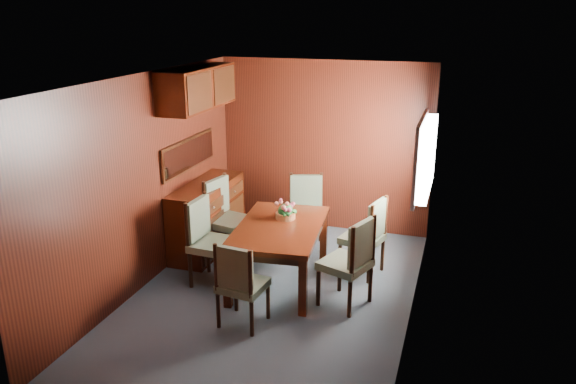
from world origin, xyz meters
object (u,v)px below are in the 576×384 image
(chair_left_near, at_px, (207,236))
(flower_centerpiece, at_px, (285,209))
(sideboard, at_px, (207,217))
(chair_right_near, at_px, (352,258))
(chair_head, at_px, (239,281))
(dining_table, at_px, (280,234))

(chair_left_near, height_order, flower_centerpiece, chair_left_near)
(sideboard, height_order, chair_right_near, chair_right_near)
(chair_head, distance_m, flower_centerpiece, 1.33)
(chair_right_near, distance_m, chair_head, 1.22)
(dining_table, bearing_deg, chair_head, -99.01)
(chair_left_near, height_order, chair_right_near, chair_left_near)
(sideboard, bearing_deg, dining_table, -26.97)
(chair_head, xyz_separation_m, flower_centerpiece, (0.06, 1.29, 0.31))
(sideboard, bearing_deg, chair_head, -55.56)
(sideboard, xyz_separation_m, flower_centerpiece, (1.20, -0.38, 0.37))
(sideboard, height_order, flower_centerpiece, flower_centerpiece)
(sideboard, distance_m, chair_head, 2.02)
(dining_table, relative_size, flower_centerpiece, 6.29)
(chair_left_near, relative_size, chair_head, 1.12)
(chair_left_near, bearing_deg, chair_right_near, 91.25)
(sideboard, distance_m, flower_centerpiece, 1.32)
(dining_table, bearing_deg, chair_left_near, -167.83)
(chair_left_near, bearing_deg, flower_centerpiece, 125.06)
(sideboard, xyz_separation_m, chair_right_near, (2.11, -0.92, 0.11))
(dining_table, xyz_separation_m, chair_right_near, (0.90, -0.31, -0.04))
(chair_left_near, relative_size, flower_centerpiece, 4.08)
(chair_head, height_order, flower_centerpiece, flower_centerpiece)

